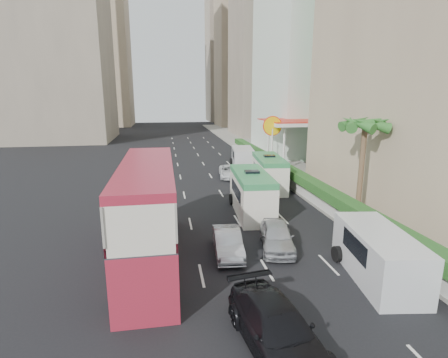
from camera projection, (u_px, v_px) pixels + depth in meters
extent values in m
plane|color=black|center=(263.00, 252.00, 18.97)|extent=(200.00, 200.00, 0.00)
cube|color=#A62136|center=(149.00, 214.00, 17.41)|extent=(2.50, 11.00, 5.06)
imported|color=#B7BABE|center=(228.00, 254.00, 18.73)|extent=(1.66, 4.10, 1.32)
imported|color=#B7BABE|center=(276.00, 248.00, 19.41)|extent=(2.59, 4.57, 1.47)
imported|color=black|center=(276.00, 348.00, 11.71)|extent=(2.85, 5.50, 1.53)
imported|color=silver|center=(230.00, 177.00, 36.46)|extent=(2.52, 4.64, 1.24)
cube|color=silver|center=(251.00, 193.00, 24.97)|extent=(2.65, 6.83, 2.97)
cube|color=silver|center=(269.00, 173.00, 31.88)|extent=(2.85, 6.76, 2.91)
cube|color=silver|center=(378.00, 255.00, 16.05)|extent=(3.04, 5.92, 2.26)
cube|color=silver|center=(243.00, 158.00, 41.24)|extent=(3.01, 5.97, 2.29)
cube|color=#99968C|center=(278.00, 162.00, 44.41)|extent=(6.00, 120.00, 0.18)
cube|color=silver|center=(286.00, 178.00, 33.26)|extent=(0.30, 44.00, 1.00)
cube|color=#2D6626|center=(286.00, 169.00, 33.06)|extent=(1.10, 44.00, 0.70)
cylinder|color=brown|center=(361.00, 171.00, 23.31)|extent=(0.36, 0.36, 6.40)
cube|color=silver|center=(292.00, 143.00, 42.04)|extent=(6.50, 8.00, 5.50)
cube|color=gray|center=(273.00, 13.00, 71.79)|extent=(16.00, 16.00, 50.00)
cube|color=tan|center=(243.00, 45.00, 95.34)|extent=(14.00, 14.00, 44.00)
cube|color=gray|center=(228.00, 60.00, 116.90)|extent=(14.00, 14.00, 40.00)
cube|color=tan|center=(99.00, 42.00, 96.40)|extent=(16.00, 16.00, 46.00)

